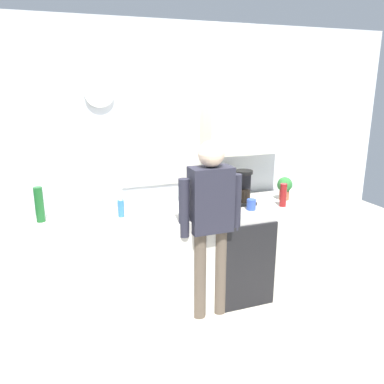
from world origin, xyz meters
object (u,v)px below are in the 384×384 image
(dish_soap, at_px, (121,208))
(bottle_dark_sauce, at_px, (245,189))
(bottle_green_wine, at_px, (39,205))
(storage_canister, at_px, (215,198))
(bottle_red_vinegar, at_px, (283,195))
(coffee_maker, at_px, (242,188))
(potted_plant, at_px, (285,187))
(mixing_bowl, at_px, (319,190))
(cup_blue_mug, at_px, (251,205))
(person_at_sink, at_px, (210,216))

(dish_soap, bearing_deg, bottle_dark_sauce, 6.01)
(bottle_green_wine, bearing_deg, storage_canister, -4.92)
(bottle_red_vinegar, bearing_deg, coffee_maker, 143.97)
(potted_plant, bearing_deg, bottle_dark_sauce, 152.14)
(mixing_bowl, xyz_separation_m, potted_plant, (-0.47, -0.05, 0.09))
(bottle_dark_sauce, relative_size, bottle_green_wine, 0.60)
(bottle_dark_sauce, xyz_separation_m, storage_canister, (-0.39, -0.15, -0.01))
(bottle_green_wine, relative_size, dish_soap, 1.67)
(mixing_bowl, bearing_deg, cup_blue_mug, -166.28)
(bottle_red_vinegar, height_order, bottle_green_wine, bottle_green_wine)
(bottle_dark_sauce, distance_m, cup_blue_mug, 0.38)
(cup_blue_mug, relative_size, dish_soap, 0.56)
(bottle_red_vinegar, height_order, bottle_dark_sauce, bottle_red_vinegar)
(bottle_green_wine, height_order, person_at_sink, person_at_sink)
(dish_soap, relative_size, storage_canister, 1.06)
(bottle_dark_sauce, relative_size, storage_canister, 1.06)
(bottle_green_wine, height_order, mixing_bowl, bottle_green_wine)
(bottle_red_vinegar, relative_size, cup_blue_mug, 2.20)
(potted_plant, height_order, person_at_sink, person_at_sink)
(storage_canister, bearing_deg, bottle_red_vinegar, -19.54)
(person_at_sink, bearing_deg, bottle_red_vinegar, -1.98)
(bottle_dark_sauce, relative_size, mixing_bowl, 0.82)
(coffee_maker, height_order, dish_soap, coffee_maker)
(bottle_dark_sauce, distance_m, storage_canister, 0.42)
(bottle_green_wine, xyz_separation_m, dish_soap, (0.66, -0.11, -0.07))
(storage_canister, bearing_deg, mixing_bowl, 1.12)
(bottle_green_wine, relative_size, storage_canister, 1.76)
(bottle_dark_sauce, distance_m, bottle_green_wine, 1.94)
(mixing_bowl, relative_size, storage_canister, 1.29)
(storage_canister, distance_m, person_at_sink, 0.37)
(bottle_dark_sauce, relative_size, potted_plant, 0.78)
(potted_plant, height_order, dish_soap, potted_plant)
(potted_plant, bearing_deg, dish_soap, 178.30)
(bottle_red_vinegar, height_order, dish_soap, bottle_red_vinegar)
(cup_blue_mug, relative_size, person_at_sink, 0.06)
(coffee_maker, relative_size, potted_plant, 1.43)
(bottle_dark_sauce, height_order, bottle_green_wine, bottle_green_wine)
(dish_soap, height_order, person_at_sink, person_at_sink)
(bottle_red_vinegar, distance_m, bottle_dark_sauce, 0.43)
(bottle_green_wine, bearing_deg, potted_plant, -4.03)
(mixing_bowl, bearing_deg, storage_canister, -178.88)
(cup_blue_mug, bearing_deg, mixing_bowl, 13.72)
(coffee_maker, xyz_separation_m, person_at_sink, (-0.47, -0.33, -0.12))
(bottle_red_vinegar, xyz_separation_m, cup_blue_mug, (-0.33, 0.01, -0.06))
(coffee_maker, relative_size, bottle_dark_sauce, 1.83)
(coffee_maker, height_order, bottle_dark_sauce, coffee_maker)
(coffee_maker, distance_m, person_at_sink, 0.59)
(storage_canister, xyz_separation_m, person_at_sink, (-0.18, -0.32, -0.06))
(cup_blue_mug, xyz_separation_m, mixing_bowl, (0.94, 0.23, -0.01))
(dish_soap, xyz_separation_m, person_at_sink, (0.70, -0.34, -0.05))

